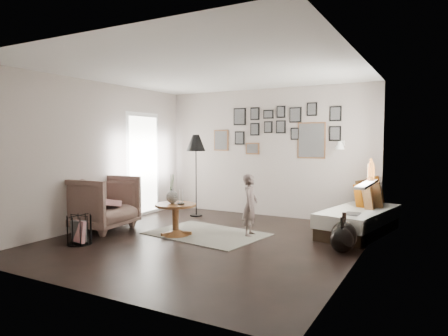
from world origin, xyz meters
The scene contains 23 objects.
ground centered at (0.00, 0.00, 0.00)m, with size 4.80×4.80×0.00m, color black.
wall_back centered at (0.00, 2.40, 1.30)m, with size 4.50×4.50×0.00m, color #A89B93.
wall_front centered at (0.00, -2.40, 1.30)m, with size 4.50×4.50×0.00m, color #A89B93.
wall_left centered at (-2.25, 0.00, 1.30)m, with size 4.80×4.80×0.00m, color #A89B93.
wall_right centered at (2.25, 0.00, 1.30)m, with size 4.80×4.80×0.00m, color #A89B93.
ceiling centered at (0.00, 0.00, 2.60)m, with size 4.80×4.80×0.00m, color white.
door_left centered at (-2.23, 1.20, 1.05)m, with size 0.00×2.14×2.14m.
window_right centered at (2.18, 1.34, 0.93)m, with size 0.15×1.32×1.30m.
gallery_wall centered at (0.29, 2.38, 1.74)m, with size 2.74×0.03×1.08m.
wall_sconce centered at (1.55, 2.13, 1.46)m, with size 0.18×0.36×0.16m.
rug centered at (-0.21, 0.37, 0.01)m, with size 1.84×1.29×0.01m, color beige.
pedestal_table centered at (-0.60, 0.04, 0.24)m, with size 0.67×0.67×0.52m.
vase centered at (-0.68, 0.06, 0.67)m, with size 0.19×0.19×0.48m.
candles centered at (-0.49, 0.04, 0.64)m, with size 0.11×0.11×0.25m.
daybed centered at (2.00, 1.67, 0.29)m, with size 1.15×1.98×0.92m.
magazine_on_daybed centered at (2.00, 1.03, 0.43)m, with size 0.21×0.28×0.02m, color black.
armchair centered at (-1.99, -0.22, 0.47)m, with size 1.01×1.04×0.94m, color brown.
armchair_cushion centered at (-1.96, -0.17, 0.48)m, with size 0.43×0.43×0.11m, color beige.
floor_lamp centered at (-1.22, 1.63, 1.44)m, with size 0.39×0.39×1.67m.
magazine_basket centered at (-1.55, -1.08, 0.21)m, with size 0.35×0.35×0.43m.
demijohn_large centered at (2.00, 0.44, 0.21)m, with size 0.36×0.36×0.54m.
demijohn_small centered at (2.00, 0.32, 0.19)m, with size 0.32×0.32×0.49m.
child centered at (0.47, 0.62, 0.50)m, with size 0.37×0.24×1.00m, color #61504C.
Camera 1 is at (3.17, -5.21, 1.55)m, focal length 32.00 mm.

